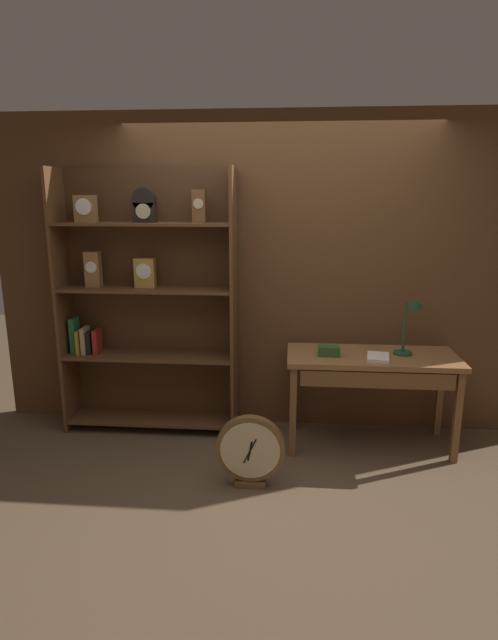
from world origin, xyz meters
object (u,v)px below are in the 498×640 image
at_px(bookshelf, 145,303).
at_px(toolbox_small, 329,351).
at_px(desk_lamp, 410,322).
at_px(open_repair_manual, 378,357).
at_px(round_clock_large, 250,451).
at_px(workbench, 372,367).

distance_m(bookshelf, toolbox_small, 1.54).
bearing_deg(toolbox_small, bookshelf, 170.58).
relative_size(desk_lamp, open_repair_manual, 2.15).
bearing_deg(open_repair_manual, toolbox_small, -178.48).
xyz_separation_m(bookshelf, open_repair_manual, (1.86, -0.30, -0.33)).
bearing_deg(round_clock_large, toolbox_small, 48.59).
xyz_separation_m(bookshelf, round_clock_large, (0.94, -0.87, -0.83)).
bearing_deg(round_clock_large, bookshelf, 137.13).
height_order(toolbox_small, open_repair_manual, toolbox_small).
bearing_deg(desk_lamp, open_repair_manual, -156.52).
height_order(desk_lamp, round_clock_large, desk_lamp).
xyz_separation_m(desk_lamp, open_repair_manual, (-0.24, -0.10, -0.25)).
bearing_deg(open_repair_manual, round_clock_large, -138.60).
height_order(workbench, toolbox_small, toolbox_small).
height_order(workbench, round_clock_large, workbench).
distance_m(workbench, open_repair_manual, 0.13).
relative_size(workbench, round_clock_large, 2.55).
xyz_separation_m(bookshelf, desk_lamp, (2.10, -0.19, -0.07)).
distance_m(workbench, desk_lamp, 0.45).
height_order(bookshelf, round_clock_large, bookshelf).
bearing_deg(round_clock_large, desk_lamp, 30.48).
distance_m(desk_lamp, open_repair_manual, 0.36).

